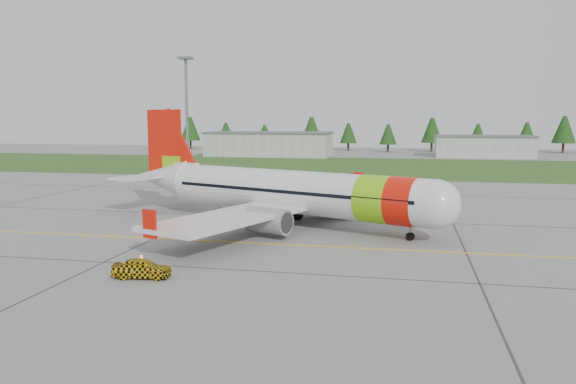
# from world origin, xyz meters

# --- Properties ---
(ground) EXTENTS (320.00, 320.00, 0.00)m
(ground) POSITION_xyz_m (0.00, 0.00, 0.00)
(ground) COLOR gray
(ground) RESTS_ON ground
(aircraft) EXTENTS (34.32, 32.60, 10.88)m
(aircraft) POSITION_xyz_m (-5.37, 16.09, 3.14)
(aircraft) COLOR silver
(aircraft) RESTS_ON ground
(follow_me_car) EXTENTS (1.44, 1.64, 3.68)m
(follow_me_car) POSITION_xyz_m (-10.65, -2.95, 1.84)
(follow_me_car) COLOR yellow
(follow_me_car) RESTS_ON ground
(service_van) EXTENTS (1.74, 1.70, 3.85)m
(service_van) POSITION_xyz_m (-28.35, 53.67, 1.93)
(service_van) COLOR white
(service_van) RESTS_ON ground
(grass_strip) EXTENTS (320.00, 50.00, 0.03)m
(grass_strip) POSITION_xyz_m (0.00, 82.00, 0.01)
(grass_strip) COLOR #30561E
(grass_strip) RESTS_ON ground
(taxi_guideline) EXTENTS (120.00, 0.25, 0.02)m
(taxi_guideline) POSITION_xyz_m (0.00, 8.00, 0.01)
(taxi_guideline) COLOR gold
(taxi_guideline) RESTS_ON ground
(hangar_west) EXTENTS (32.00, 14.00, 6.00)m
(hangar_west) POSITION_xyz_m (-30.00, 110.00, 3.00)
(hangar_west) COLOR #A8A8A3
(hangar_west) RESTS_ON ground
(hangar_east) EXTENTS (24.00, 12.00, 5.20)m
(hangar_east) POSITION_xyz_m (25.00, 118.00, 2.60)
(hangar_east) COLOR #A8A8A3
(hangar_east) RESTS_ON ground
(floodlight_mast) EXTENTS (0.50, 0.50, 20.00)m
(floodlight_mast) POSITION_xyz_m (-32.00, 58.00, 10.00)
(floodlight_mast) COLOR slate
(floodlight_mast) RESTS_ON ground
(treeline) EXTENTS (160.00, 8.00, 10.00)m
(treeline) POSITION_xyz_m (0.00, 138.00, 5.00)
(treeline) COLOR #1C3F14
(treeline) RESTS_ON ground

